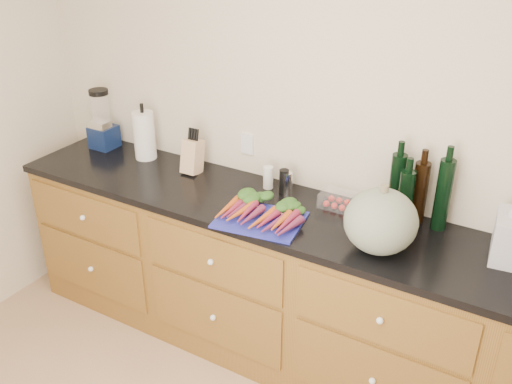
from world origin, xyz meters
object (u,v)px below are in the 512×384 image
Objects in this scene: squash at (381,221)px; knife_block at (193,156)px; cutting_board at (260,220)px; tomato_box at (337,200)px; carrots at (264,211)px; paper_towel at (144,135)px; blender_appliance at (102,122)px.

squash is 1.25m from knife_block.
tomato_box reaches higher than cutting_board.
tomato_box is (0.27, 0.33, 0.03)m from cutting_board.
knife_block is at bearing -178.08° from tomato_box.
tomato_box reaches higher than carrots.
knife_block is at bearing -3.07° from paper_towel.
knife_block is (0.71, -0.02, -0.07)m from blender_appliance.
squash is at bearing -7.99° from blender_appliance.
squash is at bearing -11.74° from knife_block.
knife_block reaches higher than cutting_board.
paper_towel is at bearing 170.25° from squash.
tomato_box is (1.61, 0.01, -0.13)m from blender_appliance.
carrots is 1.27× the size of squash.
cutting_board is at bearing -13.34° from blender_appliance.
cutting_board is 1.27× the size of squash.
cutting_board is at bearing -25.59° from knife_block.
carrots is at bearing 90.00° from cutting_board.
blender_appliance reaches higher than knife_block.
blender_appliance is at bearing 168.31° from carrots.
paper_towel reaches higher than tomato_box.
blender_appliance is 0.72m from knife_block.
cutting_board is 1.10× the size of blender_appliance.
knife_block is (-0.63, 0.30, 0.09)m from cutting_board.
cutting_board is 1.42× the size of paper_towel.
blender_appliance is 1.94× the size of knife_block.
carrots is at bearing -179.46° from squash.
carrots is 0.61m from squash.
tomato_box is at bearing 1.92° from knife_block.
knife_block is 1.19× the size of tomato_box.
squash is 1.12× the size of paper_towel.
squash is 0.44m from tomato_box.
blender_appliance is 1.30× the size of paper_towel.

